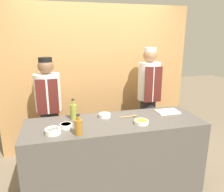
{
  "coord_description": "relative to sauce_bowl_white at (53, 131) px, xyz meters",
  "views": [
    {
      "loc": [
        -0.64,
        -2.35,
        1.91
      ],
      "look_at": [
        0.0,
        0.14,
        1.2
      ],
      "focal_mm": 35.0,
      "sensor_mm": 36.0,
      "label": 1
    }
  ],
  "objects": [
    {
      "name": "sauce_bowl_white",
      "position": [
        0.0,
        0.0,
        0.0
      ],
      "size": [
        0.17,
        0.17,
        0.06
      ],
      "color": "white",
      "rests_on": "counter"
    },
    {
      "name": "ground_plane",
      "position": [
        0.72,
        0.16,
        -0.95
      ],
      "size": [
        14.0,
        14.0,
        0.0
      ],
      "primitive_type": "plane",
      "color": "#756651"
    },
    {
      "name": "sauce_bowl_brown",
      "position": [
        0.63,
        0.34,
        -0.0
      ],
      "size": [
        0.15,
        0.15,
        0.05
      ],
      "color": "white",
      "rests_on": "counter"
    },
    {
      "name": "sauce_bowl_yellow",
      "position": [
        1.0,
        0.02,
        -0.01
      ],
      "size": [
        0.17,
        0.17,
        0.04
      ],
      "color": "white",
      "rests_on": "counter"
    },
    {
      "name": "counter",
      "position": [
        0.72,
        0.16,
        -0.49
      ],
      "size": [
        2.13,
        0.72,
        0.92
      ],
      "color": "#514C47",
      "rests_on": "ground_plane"
    },
    {
      "name": "chef_left",
      "position": [
        -0.07,
        0.98,
        -0.07
      ],
      "size": [
        0.37,
        0.37,
        1.63
      ],
      "color": "#28282D",
      "rests_on": "ground_plane"
    },
    {
      "name": "bottle_amber",
      "position": [
        0.26,
        -0.09,
        0.06
      ],
      "size": [
        0.08,
        0.08,
        0.22
      ],
      "color": "#9E661E",
      "rests_on": "counter"
    },
    {
      "name": "wooden_spoon",
      "position": [
        0.94,
        0.26,
        -0.02
      ],
      "size": [
        0.23,
        0.04,
        0.02
      ],
      "color": "#B2844C",
      "rests_on": "counter"
    },
    {
      "name": "cutting_board",
      "position": [
        1.49,
        0.3,
        -0.02
      ],
      "size": [
        0.29,
        0.2,
        0.02
      ],
      "color": "white",
      "rests_on": "counter"
    },
    {
      "name": "chef_right",
      "position": [
        1.5,
        0.98,
        -0.0
      ],
      "size": [
        0.35,
        0.35,
        1.74
      ],
      "color": "#28282D",
      "rests_on": "ground_plane"
    },
    {
      "name": "sauce_bowl_purple",
      "position": [
        0.14,
        0.11,
        -0.0
      ],
      "size": [
        0.14,
        0.14,
        0.05
      ],
      "color": "white",
      "rests_on": "counter"
    },
    {
      "name": "bottle_oil",
      "position": [
        0.24,
        0.37,
        0.07
      ],
      "size": [
        0.08,
        0.08,
        0.26
      ],
      "color": "olive",
      "rests_on": "counter"
    },
    {
      "name": "cabinet_wall",
      "position": [
        0.72,
        1.4,
        0.25
      ],
      "size": [
        3.13,
        0.18,
        2.4
      ],
      "color": "#B7844C",
      "rests_on": "ground_plane"
    }
  ]
}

